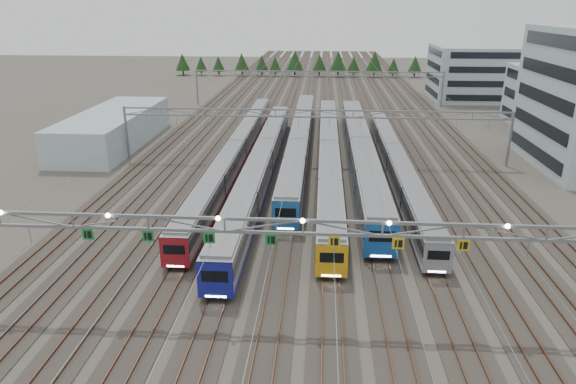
# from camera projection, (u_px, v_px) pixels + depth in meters

# --- Properties ---
(ground) EXTENTS (400.00, 400.00, 0.00)m
(ground) POSITION_uv_depth(u_px,v_px,m) (302.00, 315.00, 38.82)
(ground) COLOR #47423A
(ground) RESTS_ON ground
(track_bed) EXTENTS (54.00, 260.00, 5.42)m
(track_bed) POSITION_uv_depth(u_px,v_px,m) (318.00, 89.00, 131.94)
(track_bed) COLOR #2D2823
(track_bed) RESTS_ON ground
(train_a) EXTENTS (2.59, 68.00, 3.37)m
(train_a) POSITION_uv_depth(u_px,v_px,m) (237.00, 149.00, 75.90)
(train_a) COLOR black
(train_a) RESTS_ON ground
(train_b) EXTENTS (2.86, 62.28, 3.72)m
(train_b) POSITION_uv_depth(u_px,v_px,m) (262.00, 163.00, 68.48)
(train_b) COLOR black
(train_b) RESTS_ON ground
(train_c) EXTENTS (2.85, 62.59, 3.72)m
(train_c) POSITION_uv_depth(u_px,v_px,m) (300.00, 139.00, 80.62)
(train_c) COLOR black
(train_c) RESTS_ON ground
(train_d) EXTENTS (2.74, 66.57, 3.56)m
(train_d) POSITION_uv_depth(u_px,v_px,m) (329.00, 153.00, 73.60)
(train_d) COLOR black
(train_d) RESTS_ON ground
(train_e) EXTENTS (3.15, 59.58, 4.12)m
(train_e) POSITION_uv_depth(u_px,v_px,m) (360.00, 151.00, 73.41)
(train_e) COLOR black
(train_e) RESTS_ON ground
(train_f) EXTENTS (2.54, 55.00, 3.30)m
(train_f) POSITION_uv_depth(u_px,v_px,m) (396.00, 164.00, 68.93)
(train_f) COLOR black
(train_f) RESTS_ON ground
(gantry_near) EXTENTS (56.36, 0.61, 8.08)m
(gantry_near) POSITION_uv_depth(u_px,v_px,m) (302.00, 230.00, 36.26)
(gantry_near) COLOR gray
(gantry_near) RESTS_ON ground
(gantry_mid) EXTENTS (56.36, 0.36, 8.00)m
(gantry_mid) POSITION_uv_depth(u_px,v_px,m) (314.00, 120.00, 74.07)
(gantry_mid) COLOR gray
(gantry_mid) RESTS_ON ground
(gantry_far) EXTENTS (56.36, 0.36, 8.00)m
(gantry_far) POSITION_uv_depth(u_px,v_px,m) (318.00, 78.00, 116.20)
(gantry_far) COLOR gray
(gantry_far) RESTS_ON ground
(depot_bldg_mid) EXTENTS (14.00, 16.00, 11.11)m
(depot_bldg_mid) POSITION_uv_depth(u_px,v_px,m) (555.00, 97.00, 96.58)
(depot_bldg_mid) COLOR #A2B9C2
(depot_bldg_mid) RESTS_ON ground
(depot_bldg_north) EXTENTS (22.00, 18.00, 12.70)m
(depot_bldg_north) POSITION_uv_depth(u_px,v_px,m) (479.00, 73.00, 124.81)
(depot_bldg_north) COLOR #A2B9C2
(depot_bldg_north) RESTS_ON ground
(west_shed) EXTENTS (10.00, 30.00, 5.40)m
(west_shed) POSITION_uv_depth(u_px,v_px,m) (114.00, 128.00, 85.20)
(west_shed) COLOR #A2B9C2
(west_shed) RESTS_ON ground
(treeline) EXTENTS (93.80, 5.60, 7.02)m
(treeline) POSITION_uv_depth(u_px,v_px,m) (317.00, 63.00, 164.73)
(treeline) COLOR #332114
(treeline) RESTS_ON ground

